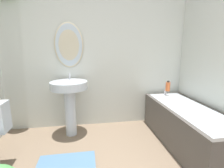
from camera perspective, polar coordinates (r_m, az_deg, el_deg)
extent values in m
cube|color=silver|center=(2.65, -5.16, 10.81)|extent=(3.00, 0.06, 2.40)
ellipsoid|color=beige|center=(2.61, -14.91, 13.05)|extent=(0.44, 0.02, 0.67)
ellipsoid|color=silver|center=(2.61, -14.93, 13.05)|extent=(0.40, 0.01, 0.63)
cylinder|color=silver|center=(2.49, -14.39, -9.55)|extent=(0.16, 0.16, 0.70)
cylinder|color=silver|center=(2.38, -14.88, -0.41)|extent=(0.52, 0.52, 0.11)
cylinder|color=silver|center=(2.50, -14.68, 2.59)|extent=(0.02, 0.02, 0.10)
cube|color=#4C4742|center=(2.43, 24.93, -13.35)|extent=(0.61, 1.52, 0.51)
cube|color=silver|center=(2.35, 25.43, -8.10)|extent=(0.51, 1.42, 0.04)
cylinder|color=silver|center=(2.87, 18.20, -2.80)|extent=(0.04, 0.04, 0.08)
cylinder|color=#DB6633|center=(2.80, 19.05, -0.86)|extent=(0.07, 0.07, 0.14)
cylinder|color=black|center=(2.78, 19.17, 0.83)|extent=(0.04, 0.04, 0.02)
cube|color=#4C7093|center=(2.04, -15.83, -25.83)|extent=(0.64, 0.41, 0.02)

